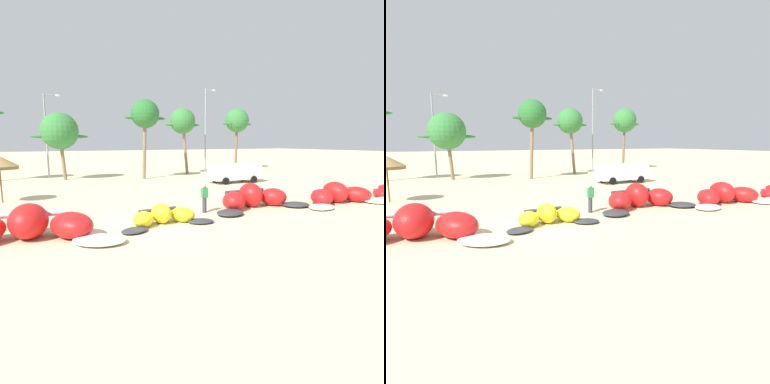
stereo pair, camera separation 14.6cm
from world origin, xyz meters
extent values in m
plane|color=beige|center=(0.00, 0.00, 0.00)|extent=(260.00, 260.00, 0.00)
ellipsoid|color=red|center=(-5.26, -0.09, 0.72)|extent=(1.92, 2.37, 1.45)
ellipsoid|color=red|center=(-3.69, -0.84, 0.54)|extent=(2.24, 2.54, 1.07)
ellipsoid|color=white|center=(-2.86, -2.15, 0.14)|extent=(2.60, 2.40, 0.29)
cylinder|color=white|center=(-5.11, 0.64, 0.87)|extent=(3.23, 0.93, 0.29)
cube|color=white|center=(-5.30, -0.29, 0.72)|extent=(1.30, 0.98, 0.04)
ellipsoid|color=#333338|center=(-1.16, -1.31, 0.10)|extent=(1.54, 1.34, 0.20)
ellipsoid|color=yellow|center=(-0.52, -0.61, 0.36)|extent=(1.49, 1.59, 0.73)
ellipsoid|color=yellow|center=(0.50, -0.32, 0.49)|extent=(0.96, 1.31, 0.98)
ellipsoid|color=yellow|center=(1.53, -0.56, 0.36)|extent=(1.52, 1.59, 0.73)
ellipsoid|color=#333338|center=(2.21, -1.23, 0.10)|extent=(1.52, 1.30, 0.20)
cylinder|color=#333338|center=(0.49, 0.13, 0.58)|extent=(1.98, 0.23, 0.18)
cube|color=#333338|center=(0.50, -0.45, 0.49)|extent=(0.73, 0.48, 0.04)
ellipsoid|color=#333338|center=(4.42, -0.51, 0.15)|extent=(2.01, 1.83, 0.29)
ellipsoid|color=red|center=(5.36, 0.48, 0.54)|extent=(2.04, 2.12, 1.09)
ellipsoid|color=red|center=(6.84, 0.86, 0.73)|extent=(1.35, 1.66, 1.47)
ellipsoid|color=red|center=(8.33, 0.49, 0.54)|extent=(2.05, 2.12, 1.09)
ellipsoid|color=#333338|center=(9.28, -0.49, 0.15)|extent=(2.01, 1.82, 0.29)
cylinder|color=#333338|center=(6.84, 1.43, 0.86)|extent=(2.84, 0.27, 0.26)
cube|color=#333338|center=(6.84, 0.69, 0.73)|extent=(1.04, 0.60, 0.04)
ellipsoid|color=white|center=(10.10, -1.72, 0.14)|extent=(2.11, 1.75, 0.27)
ellipsoid|color=red|center=(11.12, -0.83, 0.51)|extent=(2.20, 2.25, 1.01)
ellipsoid|color=red|center=(12.62, -0.60, 0.68)|extent=(1.49, 1.95, 1.37)
ellipsoid|color=red|center=(14.04, -1.11, 0.51)|extent=(2.06, 2.25, 1.01)
ellipsoid|color=white|center=(14.88, -2.16, 0.14)|extent=(2.22, 1.98, 0.27)
cylinder|color=white|center=(12.68, 0.04, 0.81)|extent=(2.82, 0.52, 0.26)
cube|color=white|center=(12.60, -0.78, 0.68)|extent=(1.08, 0.75, 0.04)
ellipsoid|color=red|center=(17.24, -0.83, 0.31)|extent=(1.55, 1.65, 0.61)
cylinder|color=white|center=(18.30, -0.06, 0.51)|extent=(2.09, 0.26, 0.19)
cylinder|color=brown|center=(-6.70, 9.43, 1.19)|extent=(0.10, 0.10, 2.38)
cube|color=white|center=(12.75, 10.89, 1.09)|extent=(5.15, 2.14, 1.50)
cube|color=black|center=(11.36, 10.95, 1.35)|extent=(1.35, 1.93, 0.56)
cylinder|color=black|center=(11.13, 10.01, 0.34)|extent=(0.69, 0.27, 0.68)
cylinder|color=black|center=(11.22, 11.91, 0.34)|extent=(0.69, 0.27, 0.68)
cylinder|color=black|center=(14.27, 9.86, 0.34)|extent=(0.69, 0.27, 0.68)
cylinder|color=black|center=(14.36, 11.77, 0.34)|extent=(0.69, 0.27, 0.68)
cylinder|color=#383842|center=(3.54, 0.74, 0.42)|extent=(0.24, 0.24, 0.85)
cube|color=#338E51|center=(3.54, 0.74, 1.13)|extent=(0.36, 0.22, 0.56)
sphere|color=tan|center=(3.54, 0.74, 1.52)|extent=(0.20, 0.20, 0.20)
cylinder|color=#7F6647|center=(-1.72, 21.09, 2.51)|extent=(0.65, 0.36, 5.04)
sphere|color=#337A38|center=(-1.86, 21.09, 5.02)|extent=(3.76, 3.76, 3.76)
ellipsoid|color=#337A38|center=(-3.37, 21.09, 4.46)|extent=(2.63, 0.50, 0.36)
ellipsoid|color=#337A38|center=(-0.36, 21.09, 4.46)|extent=(2.63, 0.50, 0.36)
cylinder|color=#7F6647|center=(6.17, 18.11, 3.42)|extent=(0.65, 0.36, 6.85)
sphere|color=#286B2D|center=(6.31, 18.11, 6.84)|extent=(2.99, 2.99, 2.99)
ellipsoid|color=#286B2D|center=(5.12, 18.11, 6.39)|extent=(2.10, 0.50, 0.36)
ellipsoid|color=#286B2D|center=(7.51, 18.11, 6.39)|extent=(2.10, 0.50, 0.36)
cylinder|color=#7F6647|center=(12.34, 20.88, 3.21)|extent=(0.97, 0.36, 6.42)
sphere|color=#337A38|center=(12.03, 20.88, 6.42)|extent=(3.08, 3.08, 3.08)
ellipsoid|color=#337A38|center=(10.80, 20.88, 5.95)|extent=(2.16, 0.50, 0.36)
ellipsoid|color=#337A38|center=(13.26, 20.88, 5.95)|extent=(2.16, 0.50, 0.36)
cylinder|color=brown|center=(21.90, 23.55, 3.47)|extent=(0.48, 0.36, 6.94)
sphere|color=#337A38|center=(21.96, 23.55, 6.94)|extent=(3.35, 3.35, 3.35)
ellipsoid|color=#337A38|center=(20.62, 23.55, 6.43)|extent=(2.34, 0.50, 0.36)
ellipsoid|color=#337A38|center=(23.30, 23.55, 6.43)|extent=(2.34, 0.50, 0.36)
cylinder|color=gray|center=(-2.96, 23.75, 4.51)|extent=(0.18, 0.18, 9.03)
cylinder|color=gray|center=(-2.27, 23.75, 8.88)|extent=(1.39, 0.10, 0.10)
ellipsoid|color=silver|center=(-1.57, 23.75, 8.88)|extent=(0.56, 0.24, 0.20)
cylinder|color=gray|center=(15.42, 21.24, 5.25)|extent=(0.18, 0.18, 10.51)
cylinder|color=gray|center=(16.02, 21.24, 10.36)|extent=(1.19, 0.10, 0.10)
ellipsoid|color=silver|center=(16.62, 21.24, 10.36)|extent=(0.56, 0.24, 0.20)
camera|label=1|loc=(-5.21, -14.44, 3.94)|focal=29.78mm
camera|label=2|loc=(-5.08, -14.51, 3.94)|focal=29.78mm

